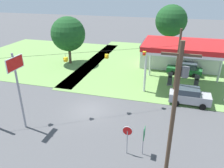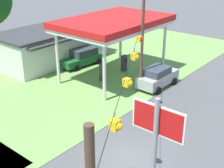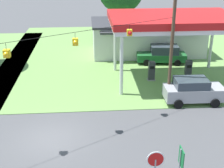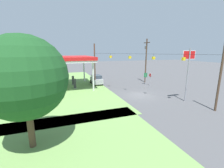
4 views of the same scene
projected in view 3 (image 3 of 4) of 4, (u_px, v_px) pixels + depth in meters
name	position (u px, v px, depth m)	size (l,w,h in m)	color
ground_plane	(51.00, 139.00, 18.95)	(160.00, 160.00, 0.00)	#4C4C4F
grass_verge_station_corner	(168.00, 52.00, 35.77)	(36.00, 28.00, 0.04)	#6B934C
gas_station_canopy	(174.00, 21.00, 25.84)	(10.65, 6.99, 5.76)	silver
gas_station_store	(147.00, 37.00, 34.87)	(12.25, 6.77, 3.62)	silver
fuel_pump_near	(152.00, 71.00, 27.42)	(0.71, 0.56, 1.77)	gray
fuel_pump_far	(188.00, 70.00, 27.66)	(0.71, 0.56, 1.77)	gray
car_at_pumps_front	(193.00, 90.00, 23.28)	(4.41, 2.17, 1.91)	#9E9EA3
car_at_pumps_rear	(162.00, 54.00, 31.77)	(5.10, 2.46, 1.88)	#1E602D
stop_sign_roadside	(155.00, 165.00, 13.72)	(0.80, 0.08, 2.50)	#99999E
route_sign	(181.00, 162.00, 14.08)	(0.10, 0.70, 2.40)	gray
signal_span_gantry	(45.00, 71.00, 17.23)	(17.12, 10.24, 8.10)	#4C3828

